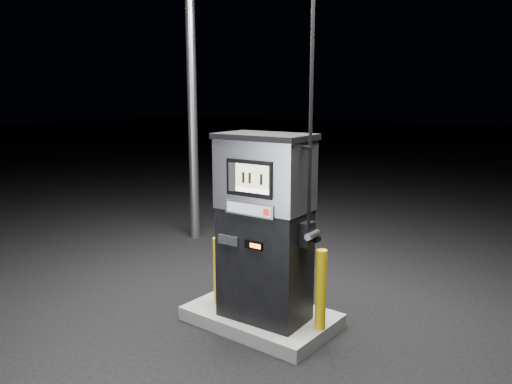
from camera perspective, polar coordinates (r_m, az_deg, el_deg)
The scene contains 5 objects.
ground at distance 5.78m, azimuth 0.58°, elevation -14.75°, with size 80.00×80.00×0.00m, color black.
pump_island at distance 5.74m, azimuth 0.58°, elevation -14.07°, with size 1.60×1.00×0.15m, color slate.
fuel_dispenser at distance 5.22m, azimuth 1.02°, elevation -3.91°, with size 1.10×0.64×4.11m.
bollard_left at distance 5.82m, azimuth -4.40°, elevation -8.87°, with size 0.10×0.10×0.77m, color gold.
bollard_right at distance 5.19m, azimuth 7.41°, elevation -11.04°, with size 0.11×0.11×0.84m, color gold.
Camera 1 is at (3.14, -4.14, 2.52)m, focal length 35.00 mm.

